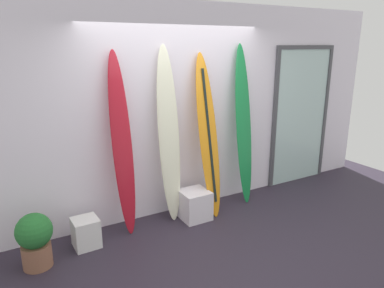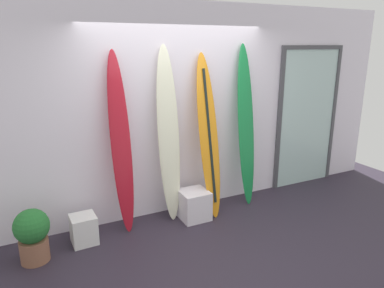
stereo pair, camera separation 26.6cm
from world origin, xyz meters
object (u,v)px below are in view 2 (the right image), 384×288
object	(u,v)px
surfboard_crimson	(121,145)
surfboard_emerald	(246,126)
surfboard_sunset	(209,136)
display_block_left	(84,229)
potted_plant	(32,234)
surfboard_ivory	(169,136)
display_block_center	(194,205)
glass_door	(307,115)

from	to	relation	value
surfboard_crimson	surfboard_emerald	distance (m)	1.81
surfboard_sunset	surfboard_emerald	distance (m)	0.65
display_block_left	potted_plant	distance (m)	0.58
surfboard_sunset	potted_plant	size ratio (longest dim) A/B	3.63
surfboard_crimson	surfboard_ivory	size ratio (longest dim) A/B	0.98
surfboard_sunset	display_block_center	distance (m)	0.93
display_block_center	glass_door	xyz separation A→B (m)	(2.23, 0.36, 0.96)
potted_plant	glass_door	bearing A→B (deg)	6.36
potted_plant	surfboard_sunset	bearing A→B (deg)	5.39
surfboard_sunset	surfboard_ivory	bearing A→B (deg)	169.86
surfboard_crimson	surfboard_sunset	size ratio (longest dim) A/B	1.02
surfboard_emerald	surfboard_ivory	bearing A→B (deg)	179.02
surfboard_crimson	display_block_left	size ratio (longest dim) A/B	6.48
surfboard_emerald	display_block_center	distance (m)	1.33
surfboard_emerald	potted_plant	xyz separation A→B (m)	(-2.89, -0.29, -0.82)
surfboard_emerald	display_block_left	world-z (taller)	surfboard_emerald
surfboard_crimson	surfboard_sunset	distance (m)	1.17
surfboard_ivory	glass_door	xyz separation A→B (m)	(2.50, 0.16, 0.03)
surfboard_ivory	glass_door	bearing A→B (deg)	3.71
display_block_center	potted_plant	xyz separation A→B (m)	(-1.98, -0.11, 0.13)
display_block_left	glass_door	distance (m)	3.81
display_block_left	potted_plant	world-z (taller)	potted_plant
surfboard_ivory	surfboard_emerald	xyz separation A→B (m)	(1.18, -0.02, 0.02)
surfboard_sunset	display_block_left	xyz separation A→B (m)	(-1.70, -0.07, -0.91)
display_block_left	display_block_center	world-z (taller)	display_block_center
surfboard_crimson	display_block_center	bearing A→B (deg)	-10.54
display_block_center	potted_plant	size ratio (longest dim) A/B	0.65
surfboard_crimson	display_block_center	distance (m)	1.28
surfboard_emerald	surfboard_crimson	bearing A→B (deg)	-179.70
display_block_center	glass_door	bearing A→B (deg)	9.13
surfboard_sunset	display_block_left	world-z (taller)	surfboard_sunset
surfboard_sunset	display_block_center	bearing A→B (deg)	-159.18
glass_door	potted_plant	distance (m)	4.32
surfboard_ivory	potted_plant	bearing A→B (deg)	-169.82
display_block_left	display_block_center	bearing A→B (deg)	-1.14
surfboard_ivory	potted_plant	size ratio (longest dim) A/B	3.79
surfboard_emerald	glass_door	world-z (taller)	surfboard_emerald
surfboard_crimson	surfboard_emerald	world-z (taller)	surfboard_emerald
glass_door	potted_plant	xyz separation A→B (m)	(-4.21, -0.47, -0.83)
surfboard_crimson	surfboard_ivory	distance (m)	0.63
surfboard_ivory	surfboard_sunset	size ratio (longest dim) A/B	1.05
display_block_left	surfboard_ivory	bearing A→B (deg)	8.22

